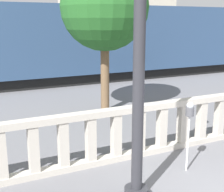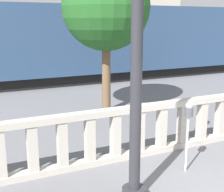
{
  "view_description": "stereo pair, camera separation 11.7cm",
  "coord_description": "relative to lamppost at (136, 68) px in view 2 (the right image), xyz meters",
  "views": [
    {
      "loc": [
        -4.19,
        -3.2,
        3.1
      ],
      "look_at": [
        -0.85,
        3.71,
        1.26
      ],
      "focal_mm": 50.0,
      "sensor_mm": 36.0,
      "label": 1
    },
    {
      "loc": [
        -4.09,
        -3.25,
        3.1
      ],
      "look_at": [
        -0.85,
        3.71,
        1.26
      ],
      "focal_mm": 50.0,
      "sensor_mm": 36.0,
      "label": 2
    }
  ],
  "objects": [
    {
      "name": "tree_left",
      "position": [
        1.8,
        5.27,
        1.2
      ],
      "size": [
        2.91,
        2.91,
        5.04
      ],
      "color": "brown",
      "rests_on": "ground"
    },
    {
      "name": "balustrade",
      "position": [
        1.6,
        1.56,
        -1.75
      ],
      "size": [
        17.88,
        0.24,
        1.24
      ],
      "color": "#BCB5A8",
      "rests_on": "ground"
    },
    {
      "name": "parking_meter",
      "position": [
        1.5,
        0.46,
        -1.15
      ],
      "size": [
        0.17,
        0.17,
        1.51
      ],
      "color": "silver",
      "rests_on": "ground"
    },
    {
      "name": "lamppost",
      "position": [
        0.0,
        0.0,
        0.0
      ],
      "size": [
        0.44,
        0.44,
        5.05
      ],
      "color": "#2D2D33",
      "rests_on": "ground"
    },
    {
      "name": "train_near",
      "position": [
        3.93,
        11.08,
        -0.32
      ],
      "size": [
        28.32,
        2.62,
        4.51
      ],
      "color": "black",
      "rests_on": "ground"
    },
    {
      "name": "train_far",
      "position": [
        6.64,
        27.78,
        -0.61
      ],
      "size": [
        25.95,
        2.68,
        3.93
      ],
      "color": "black",
      "rests_on": "ground"
    }
  ]
}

